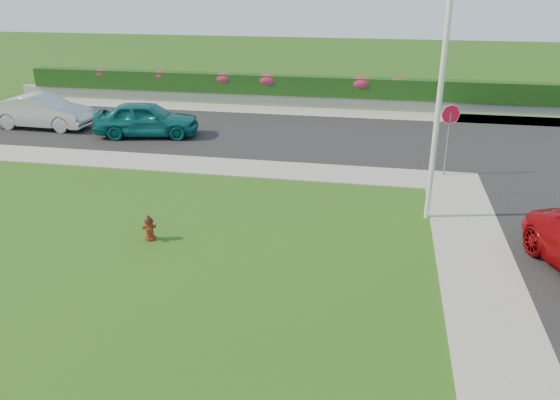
% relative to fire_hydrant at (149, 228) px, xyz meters
% --- Properties ---
extents(ground, '(120.00, 120.00, 0.00)m').
position_rel_fire_hydrant_xyz_m(ground, '(1.82, -2.49, -0.35)').
color(ground, black).
rests_on(ground, ground).
extents(street_far, '(26.00, 8.00, 0.04)m').
position_rel_fire_hydrant_xyz_m(street_far, '(-3.18, 11.51, -0.33)').
color(street_far, black).
rests_on(street_far, ground).
extents(sidewalk_right, '(2.00, 20.00, 0.04)m').
position_rel_fire_hydrant_xyz_m(sidewalk_right, '(8.82, -4.49, -0.33)').
color(sidewalk_right, gray).
rests_on(sidewalk_right, ground).
extents(sidewalk_far, '(24.00, 2.00, 0.04)m').
position_rel_fire_hydrant_xyz_m(sidewalk_far, '(-4.18, 6.51, -0.33)').
color(sidewalk_far, gray).
rests_on(sidewalk_far, ground).
extents(curb_corner, '(2.00, 2.00, 0.04)m').
position_rel_fire_hydrant_xyz_m(curb_corner, '(8.82, 6.51, -0.33)').
color(curb_corner, gray).
rests_on(curb_corner, ground).
extents(sidewalk_beyond, '(34.00, 2.00, 0.04)m').
position_rel_fire_hydrant_xyz_m(sidewalk_beyond, '(0.82, 16.51, -0.33)').
color(sidewalk_beyond, gray).
rests_on(sidewalk_beyond, ground).
extents(retaining_wall, '(34.00, 0.40, 0.60)m').
position_rel_fire_hydrant_xyz_m(retaining_wall, '(0.82, 18.01, -0.05)').
color(retaining_wall, gray).
rests_on(retaining_wall, ground).
extents(hedge, '(32.00, 0.90, 1.10)m').
position_rel_fire_hydrant_xyz_m(hedge, '(0.82, 18.11, 0.80)').
color(hedge, black).
rests_on(hedge, retaining_wall).
extents(fire_hydrant, '(0.37, 0.36, 0.73)m').
position_rel_fire_hydrant_xyz_m(fire_hydrant, '(0.00, 0.00, 0.00)').
color(fire_hydrant, '#4C1C0B').
rests_on(fire_hydrant, ground).
extents(sedan_teal, '(4.97, 2.75, 1.60)m').
position_rel_fire_hydrant_xyz_m(sedan_teal, '(-4.49, 10.12, 0.50)').
color(sedan_teal, '#0C5C60').
rests_on(sedan_teal, street_far).
extents(sedan_silver, '(4.86, 1.80, 1.59)m').
position_rel_fire_hydrant_xyz_m(sedan_silver, '(-10.05, 10.56, 0.49)').
color(sedan_silver, '#B3B6BC').
rests_on(sedan_silver, street_far).
extents(utility_pole, '(0.16, 0.16, 6.42)m').
position_rel_fire_hydrant_xyz_m(utility_pole, '(7.71, 3.03, 2.86)').
color(utility_pole, silver).
rests_on(utility_pole, ground).
extents(stop_sign, '(0.70, 0.24, 2.67)m').
position_rel_fire_hydrant_xyz_m(stop_sign, '(8.56, 7.18, 1.65)').
color(stop_sign, slate).
rests_on(stop_sign, ground).
extents(flower_clump_a, '(1.15, 0.74, 0.58)m').
position_rel_fire_hydrant_xyz_m(flower_clump_a, '(-10.80, 18.01, 1.13)').
color(flower_clump_a, '#AD1D53').
rests_on(flower_clump_a, hedge).
extents(flower_clump_b, '(1.17, 0.75, 0.58)m').
position_rel_fire_hydrant_xyz_m(flower_clump_b, '(-6.99, 18.01, 1.12)').
color(flower_clump_b, '#AD1D53').
rests_on(flower_clump_b, hedge).
extents(flower_clump_c, '(1.32, 0.85, 0.66)m').
position_rel_fire_hydrant_xyz_m(flower_clump_c, '(-3.07, 18.01, 1.09)').
color(flower_clump_c, '#AD1D53').
rests_on(flower_clump_c, hedge).
extents(flower_clump_d, '(1.39, 0.89, 0.69)m').
position_rel_fire_hydrant_xyz_m(flower_clump_d, '(-0.48, 18.01, 1.08)').
color(flower_clump_d, '#AD1D53').
rests_on(flower_clump_d, hedge).
extents(flower_clump_e, '(1.40, 0.90, 0.70)m').
position_rel_fire_hydrant_xyz_m(flower_clump_e, '(4.85, 18.01, 1.08)').
color(flower_clump_e, '#AD1D53').
rests_on(flower_clump_e, hedge).
extents(flower_clump_f, '(1.06, 0.68, 0.53)m').
position_rel_fire_hydrant_xyz_m(flower_clump_f, '(6.87, 18.01, 1.14)').
color(flower_clump_f, '#AD1D53').
rests_on(flower_clump_f, hedge).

